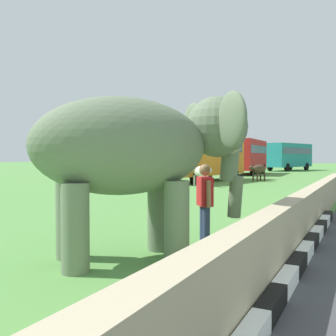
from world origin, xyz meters
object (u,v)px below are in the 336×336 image
object	(u,v)px
person_handler	(205,201)
bus_orange	(202,153)
bus_red	(247,154)
bus_teal	(289,155)
elephant	(141,149)
cow_mid	(259,169)
cow_near	(201,172)

from	to	relation	value
person_handler	bus_orange	xyz separation A→B (m)	(18.84, 7.73, 1.15)
bus_red	bus_teal	size ratio (longest dim) A/B	0.98
bus_red	elephant	bearing A→B (deg)	-167.42
elephant	person_handler	world-z (taller)	elephant
elephant	bus_orange	world-z (taller)	bus_orange
person_handler	bus_teal	bearing A→B (deg)	7.78
bus_orange	bus_teal	distance (m)	25.55
cow_mid	bus_teal	bearing A→B (deg)	4.66
bus_teal	cow_near	distance (m)	29.74
bus_red	cow_mid	xyz separation A→B (m)	(-10.36, -3.80, -1.21)
cow_mid	elephant	bearing A→B (deg)	-171.11
person_handler	bus_orange	bearing A→B (deg)	22.32
cow_near	cow_mid	size ratio (longest dim) A/B	0.94
bus_orange	bus_red	size ratio (longest dim) A/B	1.04
bus_orange	cow_mid	bearing A→B (deg)	-58.72
elephant	bus_orange	bearing A→B (deg)	19.30
cow_near	person_handler	bearing A→B (deg)	-157.36
bus_red	person_handler	bearing A→B (deg)	-165.75
bus_teal	cow_mid	size ratio (longest dim) A/B	4.70
bus_orange	cow_near	distance (m)	4.68
bus_teal	cow_near	world-z (taller)	bus_teal
bus_red	cow_mid	world-z (taller)	bus_red
person_handler	bus_teal	xyz separation A→B (m)	(44.34, 6.06, 1.15)
bus_teal	person_handler	bearing A→B (deg)	-172.22
person_handler	cow_near	distance (m)	15.84
bus_orange	cow_near	bearing A→B (deg)	-158.83
bus_orange	cow_near	size ratio (longest dim) A/B	5.09
bus_orange	person_handler	bearing A→B (deg)	-157.68
bus_red	bus_teal	bearing A→B (deg)	-8.34
person_handler	cow_mid	world-z (taller)	person_handler
elephant	person_handler	xyz separation A→B (m)	(1.34, -0.67, -1.01)
bus_red	bus_teal	xyz separation A→B (m)	(12.97, -1.90, -0.00)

